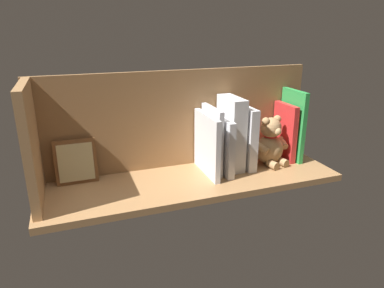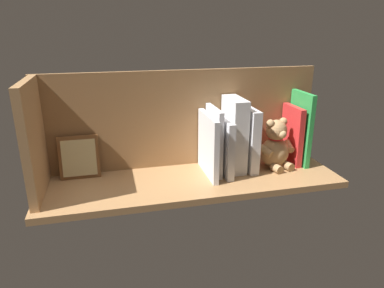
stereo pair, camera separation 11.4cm
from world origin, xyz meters
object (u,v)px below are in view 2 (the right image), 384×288
Objects in this scene: teddy_bear at (276,146)px; dictionary_thick_white at (234,134)px; book_0 at (300,128)px; picture_frame_leaning at (79,157)px.

teddy_bear is 15.97cm from dictionary_thick_white.
book_0 is 1.82× the size of picture_frame_leaning.
book_0 is at bearing -179.84° from teddy_bear.
teddy_bear is at bearing 171.58° from dictionary_thick_white.
dictionary_thick_white is (15.05, -2.23, 4.84)cm from teddy_bear.
book_0 is at bearing -179.55° from dictionary_thick_white.
book_0 is 1.46× the size of teddy_bear.
book_0 is 78.65cm from picture_frame_leaning.
dictionary_thick_white reaches higher than picture_frame_leaning.
book_0 is 12.09cm from teddy_bear.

